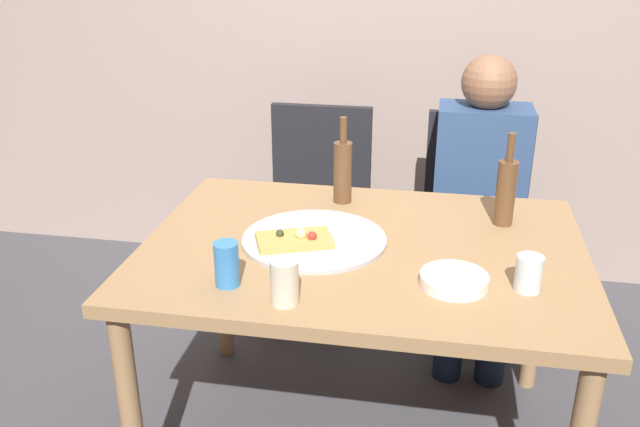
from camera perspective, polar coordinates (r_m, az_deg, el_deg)
back_wall at (r=3.21m, az=7.04°, el=17.36°), size 6.00×0.10×2.60m
dining_table at (r=2.06m, az=3.59°, el=-4.69°), size 1.31×0.95×0.73m
pizza_tray at (r=2.04m, az=-0.51°, el=-2.22°), size 0.44×0.44×0.01m
pizza_slice_last at (r=2.00m, az=-2.10°, el=-2.18°), size 0.25×0.20×0.05m
wine_bottle at (r=2.20m, az=15.40°, el=1.87°), size 0.06×0.06×0.30m
beer_bottle at (r=2.30m, az=1.93°, el=3.66°), size 0.06×0.06×0.30m
tumbler_near at (r=1.70m, az=-3.02°, el=-5.79°), size 0.07×0.07×0.12m
tumbler_far at (r=1.84m, az=17.19°, el=-4.84°), size 0.07×0.07×0.10m
soda_can at (r=1.79m, az=-7.87°, el=-4.25°), size 0.07×0.07×0.12m
plate_stack at (r=1.83m, az=11.23°, el=-5.54°), size 0.18×0.18×0.03m
chair_left at (r=2.95m, az=-0.29°, el=1.22°), size 0.44×0.44×0.90m
chair_right at (r=2.91m, az=12.98°, el=0.29°), size 0.44×0.44×0.90m
guest_in_sweater at (r=2.72m, az=13.30°, el=1.56°), size 0.36×0.56×1.17m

